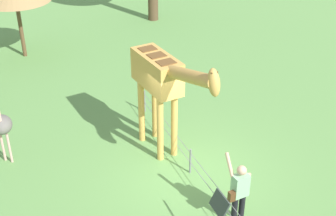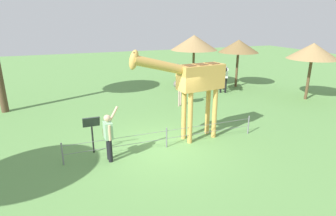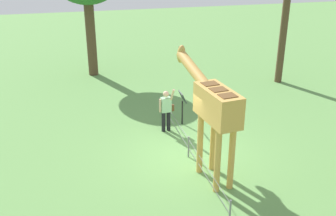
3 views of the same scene
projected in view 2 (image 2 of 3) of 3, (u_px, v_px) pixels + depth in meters
ground_plane at (166, 146)px, 10.06m from camera, size 60.00×60.00×0.00m
giraffe at (194, 81)px, 9.94m from camera, size 3.66×0.95×3.54m
visitor at (108, 135)px, 8.79m from camera, size 0.54×0.58×1.77m
zebra at (223, 73)px, 17.21m from camera, size 1.02×1.77×1.66m
ostrich at (180, 84)px, 14.33m from camera, size 0.70×0.56×2.25m
shade_hut_near at (313, 51)px, 15.04m from camera, size 2.69×2.69×3.16m
shade_hut_far at (194, 43)px, 18.06m from camera, size 3.05×3.05×3.39m
shade_hut_aside at (239, 46)px, 17.93m from camera, size 2.60×2.60×3.11m
info_sign at (92, 127)px, 9.29m from camera, size 0.56×0.21×1.32m
wire_fence at (167, 137)px, 9.85m from camera, size 7.05×0.05×0.75m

